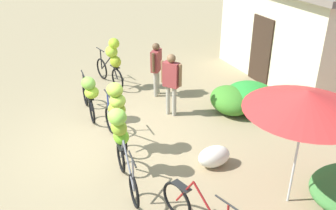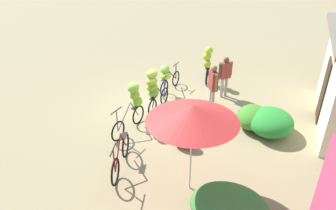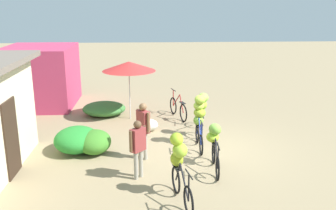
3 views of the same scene
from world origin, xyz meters
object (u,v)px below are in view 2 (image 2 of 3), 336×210
object	(u,v)px
bicycle_by_shop	(133,102)
produce_sack	(184,140)
bicycle_rightmost	(121,157)
person_vendor	(225,73)
bicycle_center_loaded	(154,88)
bicycle_leftmost	(208,61)
bicycle_near_pile	(167,76)
person_bystander	(213,84)
market_umbrella	(193,113)

from	to	relation	value
bicycle_by_shop	produce_sack	size ratio (longest dim) A/B	2.41
bicycle_rightmost	produce_sack	distance (m)	1.91
produce_sack	person_vendor	xyz separation A→B (m)	(-3.59, 0.25, 0.72)
bicycle_rightmost	produce_sack	size ratio (longest dim) A/B	2.43
bicycle_center_loaded	person_vendor	xyz separation A→B (m)	(-2.18, 1.83, -0.03)
produce_sack	person_vendor	size ratio (longest dim) A/B	0.45
produce_sack	bicycle_leftmost	bearing A→B (deg)	-171.35
bicycle_leftmost	bicycle_center_loaded	size ratio (longest dim) A/B	1.03
bicycle_near_pile	bicycle_center_loaded	xyz separation A→B (m)	(1.60, 0.20, 0.25)
bicycle_near_pile	person_bystander	distance (m)	2.05
bicycle_leftmost	bicycle_center_loaded	world-z (taller)	bicycle_center_loaded
market_umbrella	bicycle_center_loaded	size ratio (longest dim) A/B	1.38
bicycle_near_pile	bicycle_by_shop	distance (m)	2.60
bicycle_center_loaded	bicycle_rightmost	size ratio (longest dim) A/B	0.94
person_vendor	person_bystander	bearing A→B (deg)	-5.57
bicycle_center_loaded	person_vendor	bearing A→B (deg)	139.96
market_umbrella	bicycle_rightmost	xyz separation A→B (m)	(0.01, -1.84, -1.66)
bicycle_near_pile	person_vendor	xyz separation A→B (m)	(-0.58, 2.04, 0.22)
bicycle_leftmost	bicycle_center_loaded	xyz separation A→B (m)	(3.22, -0.88, 0.06)
market_umbrella	bicycle_near_pile	world-z (taller)	market_umbrella
market_umbrella	produce_sack	bearing A→B (deg)	-155.55
bicycle_by_shop	person_bystander	xyz separation A→B (m)	(-1.93, 1.94, 0.13)
person_bystander	person_vendor	bearing A→B (deg)	174.43
market_umbrella	person_vendor	size ratio (longest dim) A/B	1.43
market_umbrella	bicycle_leftmost	size ratio (longest dim) A/B	1.34
bicycle_near_pile	bicycle_center_loaded	world-z (taller)	bicycle_center_loaded
bicycle_center_loaded	bicycle_rightmost	xyz separation A→B (m)	(2.91, 0.42, -0.60)
bicycle_leftmost	person_vendor	xyz separation A→B (m)	(1.04, 0.95, 0.03)
person_vendor	person_bystander	distance (m)	1.25
bicycle_center_loaded	produce_sack	world-z (taller)	bicycle_center_loaded
bicycle_center_loaded	produce_sack	bearing A→B (deg)	48.39
bicycle_leftmost	bicycle_near_pile	xyz separation A→B (m)	(1.62, -1.09, -0.19)
bicycle_near_pile	bicycle_rightmost	distance (m)	4.56
person_vendor	bicycle_by_shop	bearing A→B (deg)	-33.00
bicycle_center_loaded	bicycle_rightmost	world-z (taller)	bicycle_center_loaded
bicycle_center_loaded	bicycle_by_shop	size ratio (longest dim) A/B	0.95
bicycle_leftmost	person_vendor	world-z (taller)	person_vendor
bicycle_center_loaded	bicycle_by_shop	xyz separation A→B (m)	(0.99, -0.23, -0.08)
produce_sack	person_bystander	bearing A→B (deg)	176.90
market_umbrella	bicycle_near_pile	size ratio (longest dim) A/B	1.35
market_umbrella	bicycle_near_pile	xyz separation A→B (m)	(-4.49, -2.46, -1.31)
market_umbrella	bicycle_by_shop	xyz separation A→B (m)	(-1.90, -2.49, -1.15)
market_umbrella	person_bystander	bearing A→B (deg)	-171.88
bicycle_near_pile	bicycle_center_loaded	size ratio (longest dim) A/B	1.02
bicycle_center_loaded	person_bystander	world-z (taller)	person_bystander
bicycle_center_loaded	person_bystander	size ratio (longest dim) A/B	0.97
bicycle_leftmost	bicycle_rightmost	size ratio (longest dim) A/B	0.97
bicycle_leftmost	bicycle_rightmost	world-z (taller)	bicycle_leftmost
person_bystander	bicycle_center_loaded	bearing A→B (deg)	-61.13
bicycle_leftmost	produce_sack	xyz separation A→B (m)	(4.63, 0.70, -0.69)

